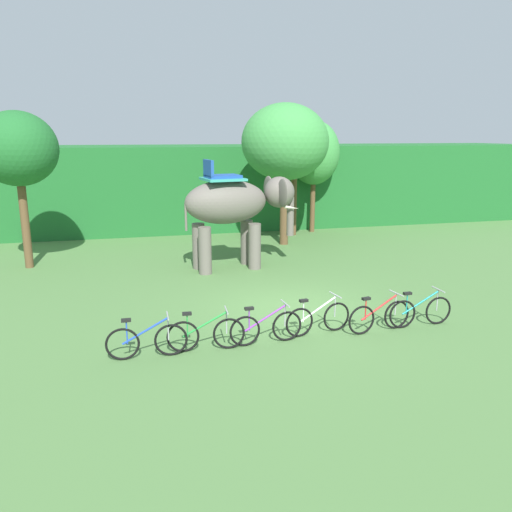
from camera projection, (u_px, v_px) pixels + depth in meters
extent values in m
plane|color=#4C753D|center=(293.00, 310.00, 13.86)|extent=(80.00, 80.00, 0.00)
cube|color=#1E6028|center=(210.00, 185.00, 26.75)|extent=(36.00, 6.00, 4.03)
cylinder|color=brown|center=(25.00, 226.00, 17.89)|extent=(0.28, 0.28, 3.00)
ellipsoid|color=#1E6028|center=(17.00, 149.00, 17.28)|extent=(2.67, 2.67, 2.52)
cylinder|color=brown|center=(284.00, 211.00, 21.74)|extent=(0.36, 0.36, 2.88)
ellipsoid|color=#3D8E42|center=(285.00, 142.00, 21.08)|extent=(3.59, 3.59, 3.13)
cylinder|color=brown|center=(294.00, 204.00, 23.77)|extent=(0.27, 0.27, 2.88)
ellipsoid|color=#28702D|center=(295.00, 150.00, 23.19)|extent=(2.47, 2.47, 2.30)
cylinder|color=brown|center=(312.00, 207.00, 24.61)|extent=(0.24, 0.24, 2.41)
ellipsoid|color=#3D8E42|center=(314.00, 153.00, 24.02)|extent=(2.40, 2.40, 2.96)
ellipsoid|color=#665E56|center=(226.00, 202.00, 17.55)|extent=(3.07, 1.81, 1.50)
cylinder|color=#665E56|center=(247.00, 242.00, 18.59)|extent=(0.44, 0.44, 1.60)
cylinder|color=#665E56|center=(255.00, 246.00, 17.89)|extent=(0.44, 0.44, 1.60)
cylinder|color=#665E56|center=(199.00, 246.00, 17.93)|extent=(0.44, 0.44, 1.60)
cylinder|color=#665E56|center=(205.00, 251.00, 17.23)|extent=(0.44, 0.44, 1.60)
ellipsoid|color=#665E56|center=(279.00, 192.00, 18.23)|extent=(1.23, 1.15, 1.10)
ellipsoid|color=#665E56|center=(268.00, 189.00, 18.72)|extent=(0.28, 0.85, 0.96)
ellipsoid|color=#665E56|center=(283.00, 193.00, 17.60)|extent=(0.28, 0.85, 0.96)
cylinder|color=#665E56|center=(290.00, 216.00, 18.60)|extent=(0.26, 0.26, 1.40)
cone|color=beige|center=(287.00, 206.00, 18.70)|extent=(0.57, 0.20, 0.21)
cone|color=beige|center=(292.00, 208.00, 18.30)|extent=(0.57, 0.20, 0.21)
cube|color=teal|center=(223.00, 179.00, 17.33)|extent=(1.48, 1.50, 0.08)
cube|color=#1E4799|center=(223.00, 176.00, 17.31)|extent=(1.22, 1.05, 0.10)
cube|color=#1E4799|center=(208.00, 168.00, 17.06)|extent=(0.23, 0.90, 0.56)
cylinder|color=#665E56|center=(186.00, 217.00, 17.13)|extent=(0.08, 0.08, 0.90)
torus|color=black|center=(123.00, 344.00, 10.70)|extent=(0.71, 0.06, 0.71)
torus|color=black|center=(171.00, 340.00, 10.92)|extent=(0.71, 0.06, 0.71)
cylinder|color=blue|center=(145.00, 331.00, 10.74)|extent=(0.97, 0.06, 0.54)
cylinder|color=blue|center=(127.00, 332.00, 10.66)|extent=(0.03, 0.03, 0.52)
cube|color=black|center=(126.00, 320.00, 10.60)|extent=(0.20, 0.10, 0.06)
cylinder|color=#9E9EA3|center=(168.00, 328.00, 10.84)|extent=(0.03, 0.03, 0.55)
cylinder|color=#9E9EA3|center=(168.00, 316.00, 10.78)|extent=(0.04, 0.52, 0.03)
torus|color=black|center=(183.00, 337.00, 11.09)|extent=(0.71, 0.09, 0.71)
torus|color=black|center=(229.00, 334.00, 11.27)|extent=(0.71, 0.09, 0.71)
cylinder|color=green|center=(205.00, 324.00, 11.12)|extent=(0.97, 0.10, 0.54)
cylinder|color=green|center=(187.00, 325.00, 11.05)|extent=(0.03, 0.03, 0.52)
cube|color=black|center=(187.00, 314.00, 10.99)|extent=(0.21, 0.11, 0.06)
cylinder|color=#9E9EA3|center=(227.00, 322.00, 11.20)|extent=(0.03, 0.03, 0.55)
cylinder|color=#9E9EA3|center=(226.00, 310.00, 11.13)|extent=(0.06, 0.52, 0.03)
torus|color=black|center=(245.00, 331.00, 11.40)|extent=(0.71, 0.10, 0.71)
torus|color=black|center=(287.00, 326.00, 11.70)|extent=(0.71, 0.10, 0.71)
cylinder|color=purple|center=(265.00, 318.00, 11.49)|extent=(0.97, 0.11, 0.54)
cylinder|color=purple|center=(249.00, 320.00, 11.37)|extent=(0.03, 0.03, 0.52)
cube|color=black|center=(249.00, 308.00, 11.31)|extent=(0.21, 0.11, 0.06)
cylinder|color=#9E9EA3|center=(285.00, 315.00, 11.62)|extent=(0.03, 0.03, 0.55)
cylinder|color=#9E9EA3|center=(285.00, 303.00, 11.56)|extent=(0.07, 0.52, 0.03)
torus|color=black|center=(299.00, 322.00, 11.93)|extent=(0.71, 0.16, 0.71)
torus|color=black|center=(336.00, 317.00, 12.31)|extent=(0.71, 0.16, 0.71)
cylinder|color=silver|center=(318.00, 310.00, 12.05)|extent=(0.96, 0.20, 0.54)
cylinder|color=silver|center=(303.00, 311.00, 11.91)|extent=(0.03, 0.03, 0.52)
cube|color=black|center=(304.00, 301.00, 11.85)|extent=(0.21, 0.13, 0.06)
cylinder|color=#9E9EA3|center=(335.00, 306.00, 12.23)|extent=(0.03, 0.03, 0.55)
cylinder|color=#9E9EA3|center=(335.00, 295.00, 12.16)|extent=(0.12, 0.52, 0.03)
torus|color=black|center=(362.00, 320.00, 12.07)|extent=(0.71, 0.15, 0.71)
torus|color=black|center=(397.00, 315.00, 12.44)|extent=(0.71, 0.15, 0.71)
cylinder|color=red|center=(379.00, 308.00, 12.19)|extent=(0.97, 0.18, 0.54)
cylinder|color=red|center=(366.00, 309.00, 12.05)|extent=(0.03, 0.03, 0.52)
cube|color=black|center=(366.00, 299.00, 11.99)|extent=(0.21, 0.13, 0.06)
cylinder|color=#9E9EA3|center=(396.00, 304.00, 12.36)|extent=(0.03, 0.03, 0.55)
cylinder|color=#9E9EA3|center=(396.00, 293.00, 12.30)|extent=(0.11, 0.52, 0.03)
torus|color=black|center=(402.00, 314.00, 12.47)|extent=(0.71, 0.07, 0.71)
torus|color=black|center=(438.00, 310.00, 12.73)|extent=(0.71, 0.07, 0.71)
cylinder|color=teal|center=(420.00, 303.00, 12.54)|extent=(0.97, 0.07, 0.54)
cylinder|color=teal|center=(407.00, 304.00, 12.44)|extent=(0.03, 0.03, 0.52)
cube|color=black|center=(407.00, 293.00, 12.38)|extent=(0.20, 0.11, 0.06)
cylinder|color=#9E9EA3|center=(437.00, 300.00, 12.66)|extent=(0.03, 0.03, 0.55)
cylinder|color=#9E9EA3|center=(438.00, 289.00, 12.59)|extent=(0.05, 0.52, 0.03)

